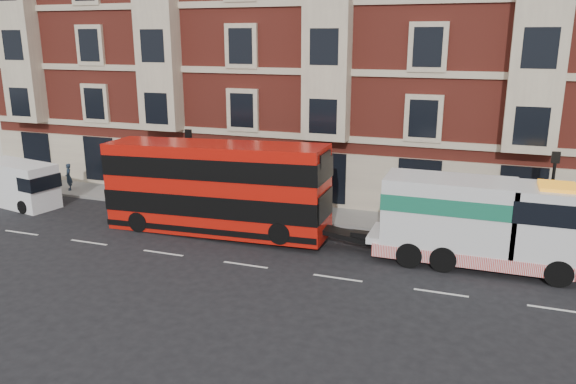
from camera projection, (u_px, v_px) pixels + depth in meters
The scene contains 9 objects.
ground at pixel (246, 265), 23.64m from camera, with size 120.00×120.00×0.00m, color black.
sidewalk at pixel (301, 213), 30.43m from camera, with size 90.00×3.00×0.15m, color slate.
victorian_terrace at pixel (349, 24), 34.42m from camera, with size 45.00×12.00×20.40m.
lamp_post_west at pixel (190, 163), 30.50m from camera, with size 0.35×0.15×4.35m.
lamp_post_east at pixel (551, 192), 24.67m from camera, with size 0.35×0.15×4.35m.
double_decker_bus at pixel (215, 187), 26.90m from camera, with size 10.97×2.52×4.44m.
tow_truck at pixel (479, 221), 23.11m from camera, with size 8.78×2.60×3.66m.
box_van at pixel (19, 184), 31.75m from camera, with size 5.07×2.79×2.49m.
pedestrian at pixel (69, 177), 34.50m from camera, with size 0.60×0.39×1.65m, color #1A2635.
Camera 1 is at (9.06, -20.09, 9.26)m, focal length 35.00 mm.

